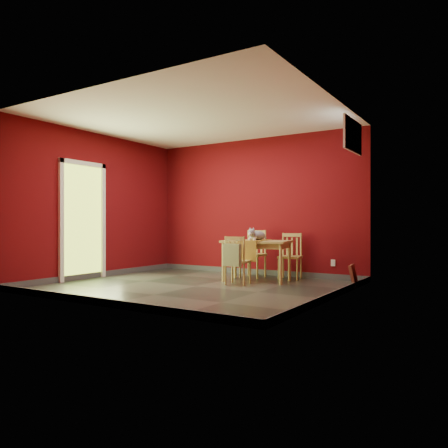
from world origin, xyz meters
The scene contains 13 objects.
ground centered at (0.00, 0.00, 0.00)m, with size 4.50×4.50×0.00m, color #2D342D.
room_shell centered at (0.00, 0.00, 0.05)m, with size 4.50×4.50×4.50m.
doorway centered at (-2.23, -0.40, 1.12)m, with size 0.06×1.01×2.13m.
window centered at (2.23, 1.00, 2.35)m, with size 0.05×0.90×0.50m.
outlet_plate centered at (1.60, 1.99, 0.30)m, with size 0.08×0.01×0.12m, color silver.
dining_table centered at (0.54, 1.05, 0.62)m, with size 1.23×0.83×0.71m.
table_runner centered at (0.54, 0.94, 0.66)m, with size 0.43×0.74×0.35m.
chair_far_left centered at (0.21, 1.57, 0.45)m, with size 0.43×0.43×0.88m.
chair_far_right centered at (0.90, 1.70, 0.43)m, with size 0.46×0.46×0.83m.
chair_near centered at (0.47, 0.51, 0.41)m, with size 0.44×0.44×0.80m.
tote_bag centered at (0.49, 0.31, 0.50)m, with size 0.30×0.18×0.43m.
cat centered at (0.57, 1.03, 0.83)m, with size 0.25×0.47×0.24m, color slate, non-canonical shape.
picture_frame centered at (2.19, 1.19, 0.18)m, with size 0.17×0.38×0.36m.
Camera 1 is at (4.12, -5.68, 1.01)m, focal length 35.00 mm.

